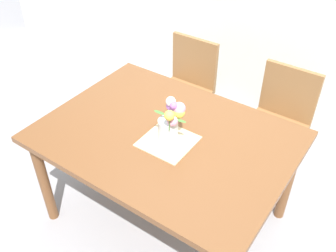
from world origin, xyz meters
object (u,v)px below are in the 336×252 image
at_px(chair_left, 187,84).
at_px(chair_right, 280,118).
at_px(dining_table, 166,145).
at_px(flower_vase, 171,122).

xyz_separation_m(chair_left, chair_right, (0.83, 0.00, 0.00)).
relative_size(dining_table, flower_vase, 5.46).
relative_size(dining_table, chair_left, 1.68).
bearing_deg(chair_right, flower_vase, 69.29).
distance_m(chair_right, flower_vase, 1.07).
bearing_deg(flower_vase, chair_right, 69.29).
distance_m(dining_table, chair_right, 1.00).
height_order(dining_table, flower_vase, flower_vase).
xyz_separation_m(dining_table, chair_right, (0.41, 0.90, -0.16)).
bearing_deg(chair_right, chair_left, 0.00).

